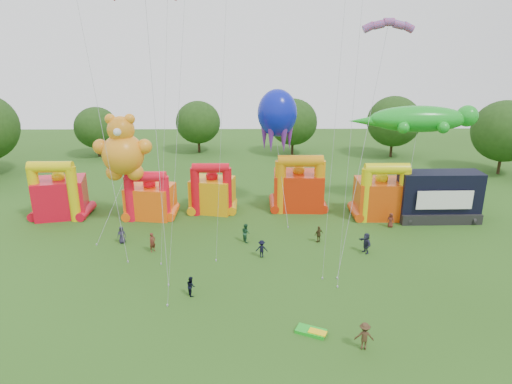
{
  "coord_description": "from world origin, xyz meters",
  "views": [
    {
      "loc": [
        0.77,
        -21.31,
        18.84
      ],
      "look_at": [
        1.26,
        18.0,
        5.74
      ],
      "focal_mm": 32.0,
      "sensor_mm": 36.0,
      "label": 1
    }
  ],
  "objects_px": {
    "octopus_kite": "(279,138)",
    "teddy_bear_kite": "(119,170)",
    "bouncy_castle_2": "(212,192)",
    "spectator_4": "(319,234)",
    "spectator_0": "(122,235)",
    "bouncy_castle_0": "(60,195)",
    "stage_trailer": "(439,197)",
    "gecko_kite": "(414,146)"
  },
  "relations": [
    {
      "from": "octopus_kite",
      "to": "teddy_bear_kite",
      "type": "bearing_deg",
      "value": -163.61
    },
    {
      "from": "bouncy_castle_2",
      "to": "spectator_4",
      "type": "relative_size",
      "value": 3.58
    },
    {
      "from": "teddy_bear_kite",
      "to": "spectator_0",
      "type": "relative_size",
      "value": 6.94
    },
    {
      "from": "bouncy_castle_0",
      "to": "stage_trailer",
      "type": "height_order",
      "value": "bouncy_castle_0"
    },
    {
      "from": "bouncy_castle_0",
      "to": "gecko_kite",
      "type": "relative_size",
      "value": 0.45
    },
    {
      "from": "stage_trailer",
      "to": "spectator_4",
      "type": "relative_size",
      "value": 5.18
    },
    {
      "from": "octopus_kite",
      "to": "spectator_0",
      "type": "bearing_deg",
      "value": -149.39
    },
    {
      "from": "spectator_4",
      "to": "octopus_kite",
      "type": "bearing_deg",
      "value": -101.85
    },
    {
      "from": "bouncy_castle_2",
      "to": "teddy_bear_kite",
      "type": "bearing_deg",
      "value": -154.96
    },
    {
      "from": "teddy_bear_kite",
      "to": "gecko_kite",
      "type": "distance_m",
      "value": 32.76
    },
    {
      "from": "gecko_kite",
      "to": "spectator_0",
      "type": "distance_m",
      "value": 33.5
    },
    {
      "from": "stage_trailer",
      "to": "gecko_kite",
      "type": "bearing_deg",
      "value": 112.86
    },
    {
      "from": "bouncy_castle_2",
      "to": "octopus_kite",
      "type": "distance_m",
      "value": 9.76
    },
    {
      "from": "teddy_bear_kite",
      "to": "spectator_0",
      "type": "distance_m",
      "value": 6.99
    },
    {
      "from": "stage_trailer",
      "to": "gecko_kite",
      "type": "xyz_separation_m",
      "value": [
        -1.76,
        4.16,
        4.73
      ]
    },
    {
      "from": "bouncy_castle_2",
      "to": "teddy_bear_kite",
      "type": "height_order",
      "value": "teddy_bear_kite"
    },
    {
      "from": "gecko_kite",
      "to": "spectator_4",
      "type": "height_order",
      "value": "gecko_kite"
    },
    {
      "from": "bouncy_castle_2",
      "to": "spectator_4",
      "type": "distance_m",
      "value": 14.15
    },
    {
      "from": "teddy_bear_kite",
      "to": "bouncy_castle_2",
      "type": "bearing_deg",
      "value": 25.04
    },
    {
      "from": "teddy_bear_kite",
      "to": "gecko_kite",
      "type": "height_order",
      "value": "teddy_bear_kite"
    },
    {
      "from": "stage_trailer",
      "to": "spectator_0",
      "type": "bearing_deg",
      "value": -170.1
    },
    {
      "from": "gecko_kite",
      "to": "spectator_0",
      "type": "bearing_deg",
      "value": -162.4
    },
    {
      "from": "teddy_bear_kite",
      "to": "octopus_kite",
      "type": "bearing_deg",
      "value": 16.39
    },
    {
      "from": "bouncy_castle_2",
      "to": "stage_trailer",
      "type": "xyz_separation_m",
      "value": [
        24.9,
        -2.9,
        0.34
      ]
    },
    {
      "from": "bouncy_castle_0",
      "to": "octopus_kite",
      "type": "xyz_separation_m",
      "value": [
        24.43,
        2.04,
        5.87
      ]
    },
    {
      "from": "bouncy_castle_0",
      "to": "teddy_bear_kite",
      "type": "height_order",
      "value": "teddy_bear_kite"
    },
    {
      "from": "stage_trailer",
      "to": "teddy_bear_kite",
      "type": "bearing_deg",
      "value": -177.71
    },
    {
      "from": "spectator_4",
      "to": "stage_trailer",
      "type": "bearing_deg",
      "value": 170.64
    },
    {
      "from": "spectator_0",
      "to": "gecko_kite",
      "type": "bearing_deg",
      "value": 10.55
    },
    {
      "from": "bouncy_castle_0",
      "to": "spectator_4",
      "type": "distance_m",
      "value": 28.89
    },
    {
      "from": "bouncy_castle_2",
      "to": "stage_trailer",
      "type": "height_order",
      "value": "bouncy_castle_2"
    },
    {
      "from": "stage_trailer",
      "to": "octopus_kite",
      "type": "relative_size",
      "value": 0.63
    },
    {
      "from": "bouncy_castle_2",
      "to": "gecko_kite",
      "type": "relative_size",
      "value": 0.4
    },
    {
      "from": "stage_trailer",
      "to": "spectator_4",
      "type": "distance_m",
      "value": 15.13
    },
    {
      "from": "octopus_kite",
      "to": "spectator_4",
      "type": "height_order",
      "value": "octopus_kite"
    },
    {
      "from": "spectator_4",
      "to": "spectator_0",
      "type": "bearing_deg",
      "value": -32.28
    },
    {
      "from": "octopus_kite",
      "to": "spectator_0",
      "type": "xyz_separation_m",
      "value": [
        -15.76,
        -9.32,
        -7.56
      ]
    },
    {
      "from": "gecko_kite",
      "to": "spectator_0",
      "type": "xyz_separation_m",
      "value": [
        -31.33,
        -9.94,
        -6.52
      ]
    },
    {
      "from": "gecko_kite",
      "to": "bouncy_castle_2",
      "type": "bearing_deg",
      "value": -176.88
    },
    {
      "from": "bouncy_castle_0",
      "to": "octopus_kite",
      "type": "height_order",
      "value": "octopus_kite"
    },
    {
      "from": "spectator_0",
      "to": "bouncy_castle_0",
      "type": "bearing_deg",
      "value": 132.92
    },
    {
      "from": "bouncy_castle_0",
      "to": "stage_trailer",
      "type": "bearing_deg",
      "value": -2.07
    }
  ]
}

